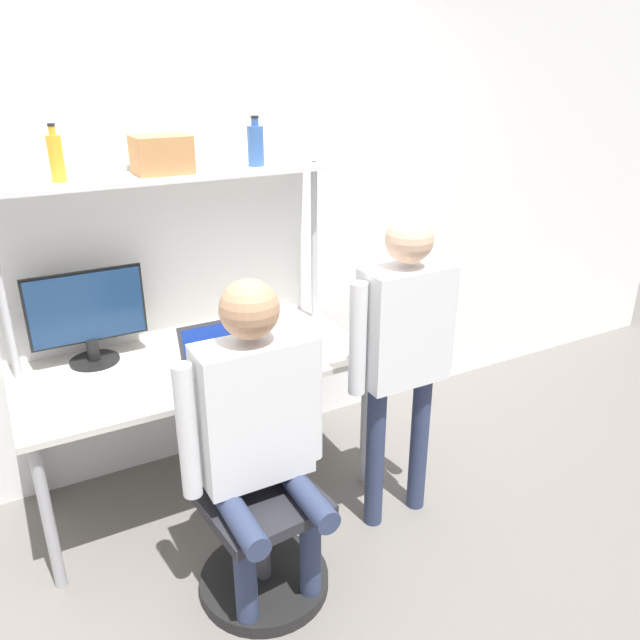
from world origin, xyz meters
TOP-DOWN VIEW (x-y plane):
  - ground_plane at (0.00, 0.00)m, footprint 12.00×12.00m
  - wall_back at (0.00, 0.83)m, footprint 8.00×0.06m
  - desk at (0.00, 0.41)m, footprint 1.69×0.78m
  - shelf_unit at (0.00, 0.64)m, footprint 1.61×0.30m
  - monitor at (-0.44, 0.66)m, footprint 0.54×0.24m
  - laptop at (0.05, 0.27)m, footprint 0.31×0.23m
  - cell_phone at (0.27, 0.20)m, footprint 0.07×0.15m
  - office_chair at (-0.01, -0.31)m, footprint 0.56×0.56m
  - person_seated at (-0.00, -0.35)m, footprint 0.61×0.47m
  - person_standing at (0.78, -0.22)m, footprint 0.57×0.21m
  - bottle_amber at (-0.47, 0.64)m, footprint 0.06×0.06m
  - bottle_blue at (0.46, 0.64)m, footprint 0.08×0.08m
  - storage_box at (-0.01, 0.64)m, footprint 0.25×0.21m

SIDE VIEW (x-z plane):
  - ground_plane at x=0.00m, z-range 0.00..0.00m
  - office_chair at x=-0.01m, z-range -0.18..0.76m
  - desk at x=0.00m, z-range 0.31..1.07m
  - cell_phone at x=0.27m, z-range 0.77..0.78m
  - laptop at x=0.05m, z-range 0.72..0.94m
  - person_seated at x=0.00m, z-range 0.13..1.54m
  - person_standing at x=0.78m, z-range 0.20..1.74m
  - monitor at x=-0.44m, z-range 0.79..1.25m
  - wall_back at x=0.00m, z-range 0.00..2.70m
  - shelf_unit at x=0.00m, z-range 0.60..2.25m
  - storage_box at x=-0.01m, z-range 1.65..1.82m
  - bottle_blue at x=0.46m, z-range 1.63..1.87m
  - bottle_amber at x=-0.47m, z-range 1.63..1.87m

